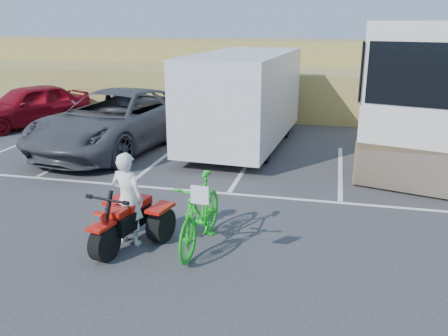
% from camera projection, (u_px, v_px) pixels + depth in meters
% --- Properties ---
extents(ground, '(100.00, 100.00, 0.00)m').
position_uv_depth(ground, '(202.00, 235.00, 9.50)').
color(ground, '#333335').
rests_on(ground, ground).
extents(parking_stripes, '(28.00, 5.16, 0.01)m').
position_uv_depth(parking_stripes, '(272.00, 176.00, 13.09)').
color(parking_stripes, white).
rests_on(parking_stripes, ground).
extents(grass_embankment, '(40.00, 8.50, 3.10)m').
position_uv_depth(grass_embankment, '(287.00, 77.00, 23.45)').
color(grass_embankment, olive).
rests_on(grass_embankment, ground).
extents(red_trike_atv, '(1.63, 1.97, 1.14)m').
position_uv_depth(red_trike_atv, '(126.00, 246.00, 9.03)').
color(red_trike_atv, red).
rests_on(red_trike_atv, ground).
extents(rider, '(0.73, 0.55, 1.81)m').
position_uv_depth(rider, '(128.00, 199.00, 8.89)').
color(rider, white).
rests_on(rider, ground).
extents(green_dirt_bike, '(0.73, 2.30, 1.37)m').
position_uv_depth(green_dirt_bike, '(200.00, 212.00, 8.84)').
color(green_dirt_bike, '#14BF19').
rests_on(green_dirt_bike, ground).
extents(grey_pickup, '(4.08, 7.25, 1.91)m').
position_uv_depth(grey_pickup, '(116.00, 120.00, 15.62)').
color(grey_pickup, '#404147').
rests_on(grey_pickup, ground).
extents(red_car, '(4.07, 5.23, 1.67)m').
position_uv_depth(red_car, '(29.00, 106.00, 18.98)').
color(red_car, maroon).
rests_on(red_car, ground).
extents(cargo_trailer, '(3.11, 6.81, 3.10)m').
position_uv_depth(cargo_trailer, '(244.00, 97.00, 15.65)').
color(cargo_trailer, silver).
rests_on(cargo_trailer, ground).
extents(rv_motorhome, '(5.85, 11.57, 4.04)m').
position_uv_depth(rv_motorhome, '(443.00, 94.00, 15.75)').
color(rv_motorhome, silver).
rests_on(rv_motorhome, ground).
extents(quad_atv_blue, '(1.55, 1.89, 1.11)m').
position_uv_depth(quad_atv_blue, '(162.00, 139.00, 17.05)').
color(quad_atv_blue, navy).
rests_on(quad_atv_blue, ground).
extents(quad_atv_green, '(1.41, 1.75, 1.05)m').
position_uv_depth(quad_atv_green, '(262.00, 137.00, 17.47)').
color(quad_atv_green, '#1C6016').
rests_on(quad_atv_green, ground).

